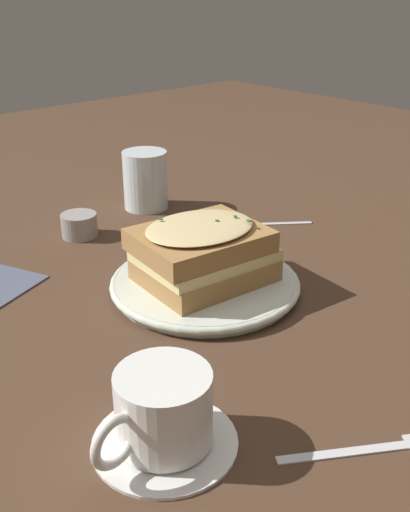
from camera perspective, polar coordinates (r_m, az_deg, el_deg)
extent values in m
plane|color=#473021|center=(0.73, 0.92, -4.03)|extent=(2.40, 2.40, 0.00)
cylinder|color=silver|center=(0.74, 0.00, -2.74)|extent=(0.22, 0.22, 0.02)
torus|color=silver|center=(0.74, 0.00, -2.52)|extent=(0.24, 0.24, 0.01)
cube|color=#A37542|center=(0.73, 0.00, -1.30)|extent=(0.13, 0.16, 0.03)
cube|color=#EFDB93|center=(0.73, 0.00, 0.10)|extent=(0.13, 0.16, 0.01)
cube|color=#A37542|center=(0.72, -0.26, 1.59)|extent=(0.14, 0.16, 0.03)
ellipsoid|color=beige|center=(0.71, -0.27, 2.85)|extent=(0.12, 0.15, 0.01)
cube|color=#2D6028|center=(0.72, 4.20, 3.36)|extent=(0.01, 0.00, 0.00)
cube|color=#2D6028|center=(0.72, -4.29, 3.54)|extent=(0.01, 0.00, 0.00)
cube|color=#2D6028|center=(0.72, 1.16, 3.41)|extent=(0.01, 0.00, 0.00)
cube|color=#2D6028|center=(0.73, 2.90, 3.80)|extent=(0.01, 0.01, 0.00)
cylinder|color=white|center=(0.52, -3.83, -17.13)|extent=(0.12, 0.12, 0.01)
cylinder|color=white|center=(0.50, -3.95, -14.17)|extent=(0.08, 0.08, 0.06)
cylinder|color=#381E0F|center=(0.49, -4.03, -11.96)|extent=(0.07, 0.07, 0.00)
torus|color=white|center=(0.47, -8.57, -17.10)|extent=(0.01, 0.05, 0.05)
cylinder|color=silver|center=(1.01, -5.70, 7.22)|extent=(0.07, 0.07, 0.10)
cube|color=silver|center=(0.53, 13.04, -17.73)|extent=(0.07, 0.10, 0.00)
cube|color=silver|center=(0.95, 6.99, 3.12)|extent=(0.07, 0.09, 0.00)
ellipsoid|color=silver|center=(0.94, 2.29, 3.17)|extent=(0.07, 0.07, 0.01)
cylinder|color=gray|center=(0.92, -11.89, 2.89)|extent=(0.05, 0.05, 0.04)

